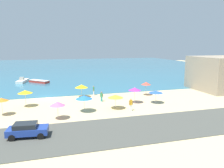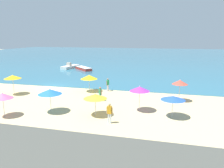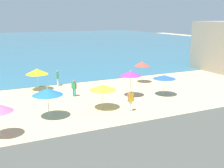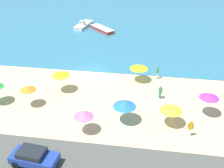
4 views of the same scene
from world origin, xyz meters
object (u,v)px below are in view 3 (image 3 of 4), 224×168
Objects in this scene: beach_umbrella_2 at (164,77)px; bather_2 at (58,77)px; beach_umbrella_9 at (37,72)px; beach_umbrella_10 at (142,64)px; bather_3 at (131,100)px; beach_umbrella_6 at (48,92)px; beach_umbrella_3 at (103,87)px; bather_4 at (74,87)px; beach_umbrella_0 at (131,73)px.

bather_2 is at bearing 135.89° from beach_umbrella_2.
beach_umbrella_2 is 0.94× the size of beach_umbrella_9.
bather_3 is at bearing -126.14° from beach_umbrella_10.
beach_umbrella_6 is at bearing -172.81° from beach_umbrella_2.
beach_umbrella_2 is 0.87× the size of beach_umbrella_10.
beach_umbrella_9 is at bearing 113.60° from beach_umbrella_3.
beach_umbrella_2 is 8.75m from bather_4.
beach_umbrella_6 reaches higher than bather_2.
beach_umbrella_6 is at bearing -126.31° from bather_4.
beach_umbrella_0 is 1.44× the size of bather_3.
beach_umbrella_0 is 5.57m from bather_4.
beach_umbrella_3 reaches higher than bather_2.
beach_umbrella_2 is 1.23× the size of bather_3.
beach_umbrella_2 is 11.68m from beach_umbrella_6.
beach_umbrella_0 is at bearing -26.69° from bather_4.
beach_umbrella_3 reaches higher than beach_umbrella_2.
beach_umbrella_3 is at bearing 139.31° from bather_3.
bather_2 is (2.34, 0.91, -1.01)m from beach_umbrella_9.
bather_3 is at bearing -73.93° from bather_2.
beach_umbrella_0 is 4.50m from bather_3.
beach_umbrella_3 is 9.53m from bather_2.
beach_umbrella_9 is (0.86, 8.68, -0.08)m from beach_umbrella_6.
beach_umbrella_3 is at bearing -139.19° from beach_umbrella_10.
beach_umbrella_10 reaches higher than bather_2.
bather_2 is at bearing 126.15° from beach_umbrella_0.
beach_umbrella_10 reaches higher than bather_3.
bather_3 is (1.79, -1.54, -0.86)m from beach_umbrella_3.
bather_2 is 1.07× the size of bather_4.
beach_umbrella_6 is at bearing -163.73° from beach_umbrella_0.
beach_umbrella_10 is 9.67m from bather_2.
bather_2 is (-1.36, 9.39, -0.87)m from beach_umbrella_3.
beach_umbrella_9 is at bearing 118.73° from bather_3.
beach_umbrella_10 is 1.44× the size of bather_2.
beach_umbrella_0 is 1.18× the size of beach_umbrella_3.
beach_umbrella_6 reaches higher than beach_umbrella_9.
beach_umbrella_9 is 1.42× the size of bather_4.
beach_umbrella_2 is 11.71m from bather_2.
beach_umbrella_9 is 1.33× the size of bather_2.
beach_umbrella_3 is at bearing -149.64° from beach_umbrella_0.
beach_umbrella_3 is at bearing 2.53° from beach_umbrella_6.
beach_umbrella_9 is (-10.73, 7.22, 0.15)m from beach_umbrella_2.
beach_umbrella_6 is 1.02× the size of beach_umbrella_9.
beach_umbrella_10 is (7.87, 6.79, 0.37)m from beach_umbrella_3.
beach_umbrella_9 is at bearing 84.33° from beach_umbrella_6.
beach_umbrella_0 is at bearing -53.85° from bather_2.
beach_umbrella_0 reaches higher than beach_umbrella_10.
beach_umbrella_9 is 11.70m from beach_umbrella_10.
beach_umbrella_2 reaches higher than bather_3.
beach_umbrella_2 is at bearing 7.19° from beach_umbrella_6.
beach_umbrella_6 is at bearing -108.49° from bather_2.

